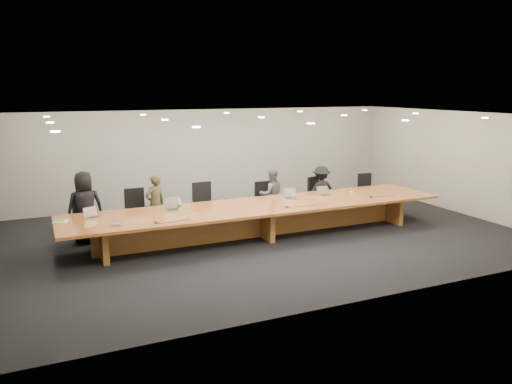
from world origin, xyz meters
The scene contains 27 objects.
ground centered at (0.00, 0.00, 0.00)m, with size 12.00×12.00×0.00m, color black.
back_wall centered at (0.00, 4.00, 1.40)m, with size 12.00×0.02×2.80m, color silver.
conference_table centered at (0.00, 0.00, 0.52)m, with size 9.00×1.80×0.75m.
chair_far_left centered at (-3.79, 1.34, 0.53)m, with size 0.54×0.54×1.05m, color black, non-canonical shape.
chair_left centered at (-2.64, 1.31, 0.55)m, with size 0.56×0.56×1.11m, color black, non-canonical shape.
chair_mid_left centered at (-0.98, 1.20, 0.58)m, with size 0.59×0.59×1.15m, color black, non-canonical shape.
chair_mid_right centered at (0.72, 1.31, 0.51)m, with size 0.52×0.52×1.02m, color black, non-canonical shape.
chair_right centered at (2.34, 1.32, 0.52)m, with size 0.53×0.53×1.04m, color black, non-canonical shape.
chair_far_right centered at (3.98, 1.32, 0.51)m, with size 0.51×0.51×1.01m, color black, non-canonical shape.
person_a centered at (-3.79, 1.19, 0.81)m, with size 0.79×0.51×1.62m, color black.
person_b centered at (-2.19, 1.27, 0.71)m, with size 0.52×0.34×1.42m, color #3D3721.
person_c centered at (0.87, 1.26, 0.68)m, with size 0.66×0.52×1.36m, color #5F5F61.
person_d centered at (2.34, 1.20, 0.67)m, with size 0.87×0.50×1.35m, color black.
laptop_a centered at (-3.72, 0.33, 0.86)m, with size 0.29×0.21×0.23m, color #BDA990, non-canonical shape.
laptop_b centered at (-1.97, 0.30, 0.90)m, with size 0.37×0.27×0.29m, color tan, non-canonical shape.
laptop_d centered at (0.94, 0.32, 0.87)m, with size 0.32×0.23×0.25m, color #BFB291, non-canonical shape.
laptop_e centered at (1.89, 0.29, 0.87)m, with size 0.30×0.22×0.24m, color #C0AE93, non-canonical shape.
water_bottle centered at (-1.90, 0.17, 0.88)m, with size 0.08×0.08×0.25m, color silver.
amber_mug centered at (-1.92, 0.20, 0.80)m, with size 0.07×0.07×0.09m, color maroon.
paper_cup_near centered at (1.01, 0.35, 0.80)m, with size 0.09×0.09×0.10m, color beige.
paper_cup_far centered at (2.57, 0.10, 0.79)m, with size 0.07×0.07×0.08m, color silver.
notepad centered at (-4.35, 0.28, 0.76)m, with size 0.27×0.22×0.02m, color white.
lime_gadget centered at (-4.36, 0.27, 0.78)m, with size 0.17×0.10×0.03m, color green.
av_box centered at (-3.33, -0.42, 0.77)m, with size 0.21×0.15×0.03m, color #A7A7AB.
mic_left centered at (-2.59, -0.60, 0.76)m, with size 0.10×0.10×0.03m, color black.
mic_center centered at (0.44, -0.44, 0.77)m, with size 0.12×0.12×0.03m, color black.
mic_right centered at (2.86, -0.34, 0.76)m, with size 0.11×0.11×0.03m, color black.
Camera 1 is at (-4.69, -10.26, 3.40)m, focal length 35.00 mm.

